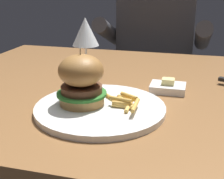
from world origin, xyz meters
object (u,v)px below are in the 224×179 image
main_plate (100,108)px  butter_dish (168,87)px  burger_sandwich (81,80)px  wine_glass (85,33)px  diner_person (154,74)px

main_plate → butter_dish: bearing=51.7°
burger_sandwich → butter_dish: burger_sandwich is taller
wine_glass → diner_person: bearing=79.2°
butter_dish → diner_person: size_ratio=0.08×
main_plate → burger_sandwich: bearing=-179.6°
wine_glass → diner_person: diner_person is taller
burger_sandwich → butter_dish: (0.18, 0.17, -0.06)m
diner_person → main_plate: bearing=-90.6°
burger_sandwich → wine_glass: size_ratio=0.72×
burger_sandwich → diner_person: diner_person is taller
burger_sandwich → diner_person: size_ratio=0.11×
wine_glass → main_plate: bearing=-64.0°
butter_dish → diner_person: (-0.13, 0.74, -0.19)m
butter_dish → wine_glass: bearing=164.8°
main_plate → butter_dish: butter_dish is taller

